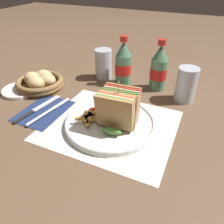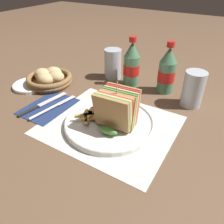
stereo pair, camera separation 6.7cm
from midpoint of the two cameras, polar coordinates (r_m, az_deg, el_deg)
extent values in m
plane|color=brown|center=(0.68, 2.22, -3.55)|extent=(4.00, 4.00, 0.00)
cube|color=silver|center=(0.68, 2.26, -3.25)|extent=(0.39, 0.33, 0.00)
cylinder|color=white|center=(0.67, 1.96, -3.23)|extent=(0.28, 0.28, 0.01)
torus|color=white|center=(0.67, 1.97, -2.76)|extent=(0.28, 0.28, 0.01)
cube|color=tan|center=(0.60, 2.93, -0.57)|extent=(0.11, 0.03, 0.11)
cube|color=#518E3D|center=(0.61, 3.27, -0.26)|extent=(0.11, 0.03, 0.11)
cube|color=beige|center=(0.61, 3.61, 0.03)|extent=(0.11, 0.03, 0.11)
cube|color=red|center=(0.62, 3.93, 0.32)|extent=(0.11, 0.03, 0.11)
cube|color=tan|center=(0.63, 4.25, 0.60)|extent=(0.11, 0.03, 0.11)
ellipsoid|color=#518E3D|center=(0.61, 2.04, -5.00)|extent=(0.06, 0.02, 0.02)
cube|color=tan|center=(0.62, 4.35, 0.33)|extent=(0.11, 0.03, 0.11)
cube|color=#518E3D|center=(0.63, 4.68, 0.83)|extent=(0.11, 0.03, 0.11)
cube|color=beige|center=(0.64, 5.00, 1.32)|extent=(0.11, 0.03, 0.11)
cube|color=red|center=(0.64, 5.31, 1.80)|extent=(0.11, 0.03, 0.11)
cube|color=tan|center=(0.65, 5.61, 2.27)|extent=(0.11, 0.03, 0.11)
ellipsoid|color=#518E3D|center=(0.65, 4.14, -2.69)|extent=(0.06, 0.02, 0.02)
cylinder|color=tan|center=(0.62, 4.38, 1.99)|extent=(0.00, 0.00, 0.14)
cube|color=gold|center=(0.68, -2.70, -1.00)|extent=(0.06, 0.03, 0.01)
cube|color=gold|center=(0.67, -2.83, -1.69)|extent=(0.05, 0.04, 0.01)
cube|color=gold|center=(0.67, -0.21, -1.43)|extent=(0.05, 0.02, 0.01)
cube|color=gold|center=(0.68, -1.69, -0.07)|extent=(0.02, 0.05, 0.01)
cube|color=gold|center=(0.67, -2.31, -0.80)|extent=(0.06, 0.03, 0.01)
cube|color=gold|center=(0.66, -3.99, -1.50)|extent=(0.04, 0.05, 0.01)
cube|color=gold|center=(0.67, -4.73, -1.05)|extent=(0.05, 0.04, 0.01)
cube|color=gold|center=(0.67, -3.46, -0.61)|extent=(0.02, 0.06, 0.01)
cube|color=gold|center=(0.67, -2.73, -0.87)|extent=(0.04, 0.03, 0.01)
cube|color=gold|center=(0.66, -3.26, -1.45)|extent=(0.03, 0.06, 0.01)
ellipsoid|color=maroon|center=(0.70, -1.27, 0.36)|extent=(0.05, 0.04, 0.02)
cube|color=navy|center=(0.79, -13.95, 1.35)|extent=(0.14, 0.19, 0.00)
cylinder|color=silver|center=(0.75, -14.93, 0.03)|extent=(0.03, 0.11, 0.01)
cylinder|color=silver|center=(0.80, -9.85, 3.13)|extent=(0.01, 0.08, 0.00)
cylinder|color=silver|center=(0.80, -9.66, 3.04)|extent=(0.01, 0.08, 0.00)
cylinder|color=silver|center=(0.80, -9.47, 2.94)|extent=(0.01, 0.08, 0.00)
cylinder|color=silver|center=(0.80, -9.28, 2.85)|extent=(0.01, 0.08, 0.00)
cube|color=black|center=(0.78, -18.72, 0.22)|extent=(0.02, 0.08, 0.00)
cube|color=silver|center=(0.82, -13.06, 3.23)|extent=(0.04, 0.12, 0.00)
cylinder|color=#4C7F5B|center=(0.90, 7.21, 10.62)|extent=(0.06, 0.06, 0.12)
cylinder|color=red|center=(0.90, 7.24, 10.98)|extent=(0.06, 0.06, 0.04)
cone|color=#4C7F5B|center=(0.87, 7.63, 15.94)|extent=(0.06, 0.06, 0.05)
cylinder|color=red|center=(0.86, 7.83, 18.29)|extent=(0.03, 0.03, 0.02)
cylinder|color=#4C7F5B|center=(0.87, 16.11, 8.71)|extent=(0.06, 0.06, 0.12)
cylinder|color=red|center=(0.87, 16.17, 9.07)|extent=(0.06, 0.06, 0.04)
cone|color=#4C7F5B|center=(0.84, 17.07, 14.12)|extent=(0.06, 0.06, 0.05)
cylinder|color=red|center=(0.83, 17.52, 16.51)|extent=(0.03, 0.03, 0.02)
cylinder|color=silver|center=(0.81, 22.69, 5.48)|extent=(0.07, 0.07, 0.13)
cylinder|color=black|center=(0.82, 22.31, 3.95)|extent=(0.06, 0.06, 0.08)
cylinder|color=silver|center=(0.95, 2.28, 12.39)|extent=(0.07, 0.07, 0.13)
cylinder|color=black|center=(0.96, 2.24, 11.01)|extent=(0.06, 0.06, 0.08)
cylinder|color=olive|center=(0.94, -13.91, 7.27)|extent=(0.17, 0.17, 0.01)
torus|color=olive|center=(0.94, -14.00, 7.86)|extent=(0.18, 0.18, 0.02)
torus|color=olive|center=(0.93, -14.12, 8.64)|extent=(0.18, 0.18, 0.02)
ellipsoid|color=tan|center=(0.91, -12.37, 8.88)|extent=(0.07, 0.06, 0.05)
ellipsoid|color=tan|center=(0.95, -12.97, 9.83)|extent=(0.07, 0.06, 0.05)
ellipsoid|color=tan|center=(0.95, -15.77, 9.32)|extent=(0.07, 0.06, 0.05)
ellipsoid|color=tan|center=(0.90, -15.08, 8.17)|extent=(0.07, 0.06, 0.05)
cylinder|color=white|center=(0.95, -18.63, 6.51)|extent=(0.14, 0.14, 0.01)
torus|color=white|center=(0.94, -18.69, 6.78)|extent=(0.14, 0.14, 0.01)
camera|label=1|loc=(0.03, -87.14, 1.95)|focal=35.00mm
camera|label=2|loc=(0.03, 92.86, -1.95)|focal=35.00mm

